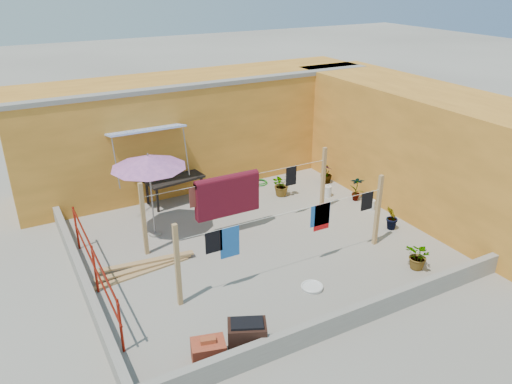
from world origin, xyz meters
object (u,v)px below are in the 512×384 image
at_px(green_hose, 260,182).
at_px(white_basin, 312,287).
at_px(patio_umbrella, 148,162).
at_px(outdoor_table, 174,180).
at_px(water_jug_a, 371,205).
at_px(brazier, 247,336).
at_px(water_jug_b, 327,191).
at_px(plant_back_a, 282,184).
at_px(brick_stack, 209,352).

bearing_deg(green_hose, white_basin, -107.87).
bearing_deg(patio_umbrella, outdoor_table, 54.75).
bearing_deg(outdoor_table, water_jug_a, -33.77).
xyz_separation_m(patio_umbrella, white_basin, (2.15, -3.82, -1.90)).
distance_m(brazier, water_jug_b, 6.85).
bearing_deg(green_hose, plant_back_a, -82.35).
height_order(brick_stack, green_hose, brick_stack).
bearing_deg(plant_back_a, water_jug_a, -49.64).
xyz_separation_m(patio_umbrella, brick_stack, (-0.60, -4.74, -1.73)).
xyz_separation_m(green_hose, plant_back_a, (0.15, -1.08, 0.31)).
xyz_separation_m(outdoor_table, plant_back_a, (2.91, -1.08, -0.33)).
relative_size(patio_umbrella, green_hose, 4.56).
bearing_deg(brick_stack, green_hose, 54.66).
relative_size(brick_stack, water_jug_a, 2.07).
relative_size(brick_stack, brazier, 0.83).
xyz_separation_m(brick_stack, water_jug_a, (6.34, 3.26, -0.07)).
bearing_deg(white_basin, brazier, -154.49).
bearing_deg(water_jug_a, white_basin, -146.88).
bearing_deg(patio_umbrella, water_jug_a, -14.38).
relative_size(brick_stack, water_jug_b, 1.76).
xyz_separation_m(white_basin, green_hose, (1.75, 5.43, -0.01)).
relative_size(white_basin, plant_back_a, 0.68).
height_order(water_jug_b, plant_back_a, plant_back_a).
distance_m(brazier, plant_back_a, 6.62).
height_order(patio_umbrella, white_basin, patio_umbrella).
bearing_deg(brick_stack, water_jug_b, 38.23).
height_order(brazier, water_jug_b, brazier).
bearing_deg(brazier, patio_umbrella, 91.34).
xyz_separation_m(outdoor_table, water_jug_b, (4.04, -1.80, -0.51)).
bearing_deg(white_basin, plant_back_a, 66.43).
bearing_deg(patio_umbrella, plant_back_a, 7.40).
bearing_deg(patio_umbrella, brazier, -88.66).
height_order(outdoor_table, brick_stack, outdoor_table).
distance_m(patio_umbrella, plant_back_a, 4.38).
relative_size(brazier, white_basin, 1.69).
distance_m(brick_stack, water_jug_b, 7.35).
bearing_deg(water_jug_b, brazier, -137.73).
xyz_separation_m(white_basin, plant_back_a, (1.89, 4.34, 0.30)).
xyz_separation_m(outdoor_table, water_jug_a, (4.61, -3.08, -0.54)).
height_order(patio_umbrella, plant_back_a, patio_umbrella).
bearing_deg(brick_stack, white_basin, 18.47).
bearing_deg(outdoor_table, white_basin, -79.39).
height_order(brick_stack, water_jug_b, brick_stack).
distance_m(outdoor_table, white_basin, 5.56).
relative_size(brick_stack, white_basin, 1.40).
xyz_separation_m(brazier, white_basin, (2.04, 0.97, -0.25)).
xyz_separation_m(water_jug_a, water_jug_b, (-0.57, 1.29, 0.02)).
bearing_deg(water_jug_a, brick_stack, -152.78).
relative_size(outdoor_table, water_jug_a, 5.32).
relative_size(water_jug_a, plant_back_a, 0.46).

